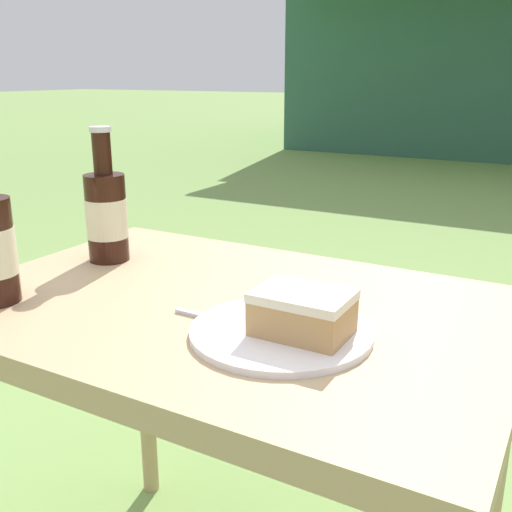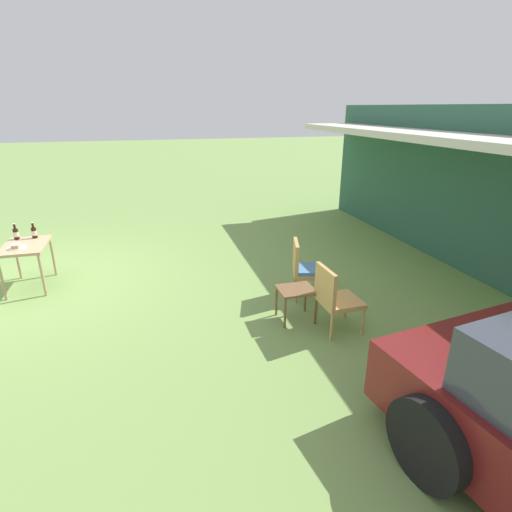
{
  "view_description": "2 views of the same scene",
  "coord_description": "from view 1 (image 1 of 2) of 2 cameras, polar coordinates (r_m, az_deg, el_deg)",
  "views": [
    {
      "loc": [
        0.48,
        -0.76,
        1.05
      ],
      "look_at": [
        0.0,
        0.1,
        0.75
      ],
      "focal_mm": 42.0,
      "sensor_mm": 36.0,
      "label": 1
    },
    {
      "loc": [
        6.45,
        1.88,
        2.66
      ],
      "look_at": [
        1.93,
        3.12,
        0.9
      ],
      "focal_mm": 28.0,
      "sensor_mm": 36.0,
      "label": 2
    }
  ],
  "objects": [
    {
      "name": "patio_table",
      "position": [
        1.0,
        -2.84,
        -8.43
      ],
      "size": [
        0.9,
        0.61,
        0.7
      ],
      "color": "tan",
      "rests_on": "ground_plane"
    },
    {
      "name": "cake_on_plate",
      "position": [
        0.83,
        3.45,
        -6.28
      ],
      "size": [
        0.26,
        0.26,
        0.07
      ],
      "color": "white",
      "rests_on": "patio_table"
    },
    {
      "name": "cola_bottle_near",
      "position": [
        1.19,
        -14.06,
        3.96
      ],
      "size": [
        0.08,
        0.08,
        0.26
      ],
      "color": "black",
      "rests_on": "patio_table"
    },
    {
      "name": "fork",
      "position": [
        0.88,
        -2.91,
        -6.29
      ],
      "size": [
        0.18,
        0.02,
        0.01
      ],
      "color": "silver",
      "rests_on": "patio_table"
    },
    {
      "name": "loose_bottle_cap",
      "position": [
        1.01,
        1.66,
        -3.06
      ],
      "size": [
        0.03,
        0.03,
        0.01
      ],
      "color": "silver",
      "rests_on": "patio_table"
    }
  ]
}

